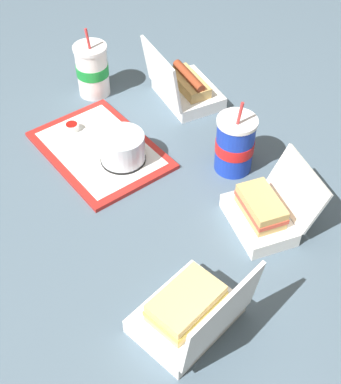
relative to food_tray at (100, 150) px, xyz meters
name	(u,v)px	position (x,y,z in m)	size (l,w,h in m)	color
ground_plane	(168,206)	(0.28, 0.01, -0.01)	(3.20, 3.20, 0.00)	#4C6070
food_tray	(100,150)	(0.00, 0.00, 0.00)	(0.38, 0.27, 0.01)	red
cake_container	(122,149)	(0.08, 0.02, 0.04)	(0.12, 0.12, 0.08)	black
ketchup_cup	(72,127)	(-0.11, -0.02, 0.02)	(0.04, 0.04, 0.02)	white
napkin_stack	(75,141)	(-0.06, -0.04, 0.01)	(0.10, 0.10, 0.00)	white
plastic_fork	(105,122)	(-0.08, 0.08, 0.01)	(0.11, 0.01, 0.01)	white
clamshell_sandwich_front	(190,312)	(0.55, -0.16, 0.04)	(0.20, 0.23, 0.19)	white
clamshell_sandwich_back	(264,212)	(0.46, 0.15, 0.04)	(0.23, 0.23, 0.15)	white
clamshell_hotdog_left	(185,88)	(-0.03, 0.34, 0.04)	(0.24, 0.22, 0.19)	white
soda_cup_front	(92,70)	(-0.24, 0.15, 0.07)	(0.10, 0.10, 0.22)	white
soda_cup_right	(236,145)	(0.28, 0.23, 0.07)	(0.10, 0.10, 0.22)	#1938B7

